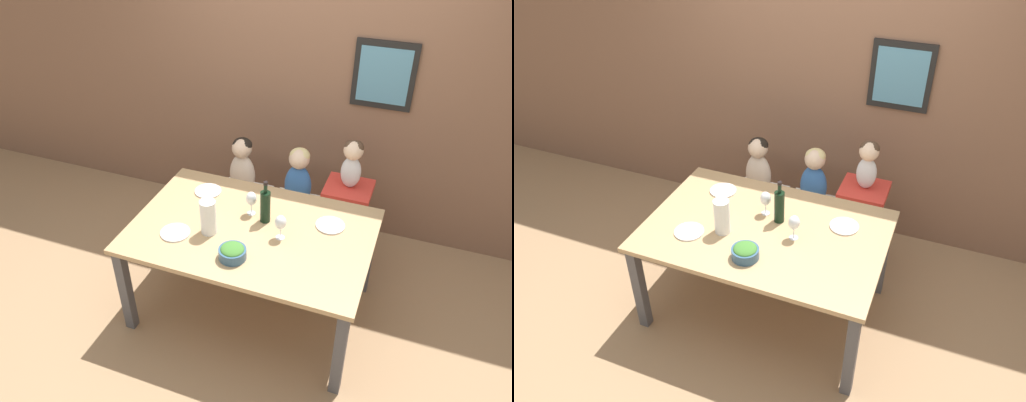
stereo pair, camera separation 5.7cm
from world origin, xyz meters
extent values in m
plane|color=#9E7A56|center=(0.00, 0.00, 0.00)|extent=(14.00, 14.00, 0.00)
cube|color=brown|center=(0.00, 1.30, 1.35)|extent=(10.00, 0.06, 2.70)
cube|color=black|center=(0.60, 1.26, 1.48)|extent=(0.47, 0.02, 0.53)
cube|color=teal|center=(0.60, 1.24, 1.48)|extent=(0.38, 0.00, 0.43)
cube|color=tan|center=(0.00, 0.00, 0.74)|extent=(1.64, 1.09, 0.03)
cube|color=#4C4C51|center=(-0.76, -0.49, 0.36)|extent=(0.07, 0.07, 0.72)
cube|color=#4C4C51|center=(0.76, -0.49, 0.36)|extent=(0.07, 0.07, 0.72)
cube|color=#4C4C51|center=(-0.76, 0.49, 0.36)|extent=(0.07, 0.07, 0.72)
cube|color=#4C4C51|center=(0.76, 0.49, 0.36)|extent=(0.07, 0.07, 0.72)
cylinder|color=silver|center=(-0.54, 0.64, 0.20)|extent=(0.04, 0.04, 0.40)
cylinder|color=silver|center=(-0.24, 0.64, 0.20)|extent=(0.04, 0.04, 0.40)
cylinder|color=silver|center=(-0.54, 0.95, 0.20)|extent=(0.04, 0.04, 0.40)
cylinder|color=silver|center=(-0.24, 0.95, 0.20)|extent=(0.04, 0.04, 0.40)
cube|color=silver|center=(-0.39, 0.79, 0.43)|extent=(0.43, 0.41, 0.05)
cylinder|color=silver|center=(-0.06, 0.64, 0.20)|extent=(0.04, 0.04, 0.40)
cylinder|color=silver|center=(0.25, 0.64, 0.20)|extent=(0.04, 0.04, 0.40)
cylinder|color=silver|center=(-0.06, 0.95, 0.20)|extent=(0.04, 0.04, 0.40)
cylinder|color=silver|center=(0.25, 0.95, 0.20)|extent=(0.04, 0.04, 0.40)
cube|color=silver|center=(0.09, 0.79, 0.43)|extent=(0.43, 0.41, 0.05)
cylinder|color=silver|center=(0.38, 0.66, 0.34)|extent=(0.04, 0.04, 0.68)
cylinder|color=silver|center=(0.64, 0.66, 0.34)|extent=(0.04, 0.04, 0.68)
cylinder|color=silver|center=(0.38, 0.92, 0.34)|extent=(0.04, 0.04, 0.68)
cylinder|color=silver|center=(0.64, 0.92, 0.34)|extent=(0.04, 0.04, 0.68)
cube|color=red|center=(0.51, 0.79, 0.71)|extent=(0.36, 0.35, 0.05)
ellipsoid|color=beige|center=(-0.39, 0.79, 0.64)|extent=(0.22, 0.14, 0.38)
sphere|color=beige|center=(-0.39, 0.79, 0.89)|extent=(0.17, 0.17, 0.17)
ellipsoid|color=black|center=(-0.39, 0.80, 0.92)|extent=(0.16, 0.16, 0.12)
ellipsoid|color=#3366B2|center=(0.09, 0.79, 0.64)|extent=(0.22, 0.14, 0.38)
sphere|color=beige|center=(0.09, 0.79, 0.89)|extent=(0.17, 0.17, 0.17)
ellipsoid|color=#DBC684|center=(0.09, 0.80, 0.92)|extent=(0.16, 0.16, 0.12)
ellipsoid|color=silver|center=(0.51, 0.79, 0.86)|extent=(0.16, 0.10, 0.27)
sphere|color=beige|center=(0.51, 0.79, 1.05)|extent=(0.15, 0.15, 0.15)
ellipsoid|color=#473323|center=(0.51, 0.80, 1.07)|extent=(0.15, 0.14, 0.10)
cylinder|color=black|center=(0.05, 0.12, 0.87)|extent=(0.07, 0.07, 0.24)
cylinder|color=black|center=(0.05, 0.12, 1.03)|extent=(0.03, 0.03, 0.08)
cylinder|color=black|center=(0.05, 0.12, 1.07)|extent=(0.03, 0.03, 0.02)
cylinder|color=white|center=(-0.26, -0.13, 0.88)|extent=(0.11, 0.11, 0.25)
cylinder|color=white|center=(0.21, -0.02, 0.76)|extent=(0.06, 0.06, 0.00)
cylinder|color=white|center=(0.21, -0.02, 0.80)|extent=(0.01, 0.01, 0.07)
ellipsoid|color=white|center=(0.21, -0.02, 0.88)|extent=(0.08, 0.08, 0.10)
cylinder|color=white|center=(-0.07, 0.17, 0.76)|extent=(0.06, 0.06, 0.00)
cylinder|color=white|center=(-0.07, 0.17, 0.80)|extent=(0.01, 0.01, 0.07)
ellipsoid|color=white|center=(-0.07, 0.17, 0.88)|extent=(0.08, 0.08, 0.10)
cylinder|color=#335675|center=(-0.01, -0.32, 0.79)|extent=(0.18, 0.18, 0.07)
ellipsoid|color=#3D752D|center=(-0.01, -0.32, 0.82)|extent=(0.15, 0.15, 0.05)
cylinder|color=silver|center=(-0.47, -0.23, 0.76)|extent=(0.20, 0.20, 0.01)
cylinder|color=silver|center=(-0.47, 0.31, 0.76)|extent=(0.20, 0.20, 0.01)
cylinder|color=silver|center=(0.49, 0.22, 0.76)|extent=(0.20, 0.20, 0.01)
camera|label=1|loc=(0.97, -2.49, 2.87)|focal=35.00mm
camera|label=2|loc=(1.03, -2.47, 2.87)|focal=35.00mm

